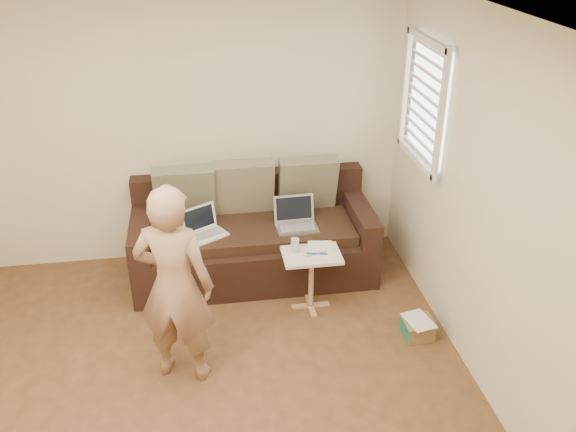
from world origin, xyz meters
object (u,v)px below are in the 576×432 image
object	(u,v)px
person	(175,286)
sofa	(253,233)
laptop_white	(207,236)
striped_box	(418,328)
laptop_silver	(297,229)
side_table	(311,281)
drinking_glass	(295,245)

from	to	relation	value
person	sofa	bearing A→B (deg)	-99.91
laptop_white	striped_box	world-z (taller)	laptop_white
person	striped_box	size ratio (longest dim) A/B	6.38
sofa	person	world-z (taller)	person
sofa	laptop_silver	distance (m)	0.42
side_table	striped_box	bearing A→B (deg)	-34.06
laptop_silver	laptop_white	distance (m)	0.82
side_table	drinking_glass	size ratio (longest dim) A/B	4.49
person	striped_box	bearing A→B (deg)	-158.02
sofa	laptop_white	xyz separation A→B (m)	(-0.43, -0.15, 0.10)
drinking_glass	laptop_silver	bearing A→B (deg)	77.83
side_table	drinking_glass	distance (m)	0.36
sofa	side_table	world-z (taller)	sofa
laptop_white	person	xyz separation A→B (m)	(-0.25, -1.14, 0.26)
laptop_silver	person	xyz separation A→B (m)	(-1.07, -1.15, 0.26)
laptop_silver	side_table	bearing A→B (deg)	-87.06
person	side_table	distance (m)	1.39
sofa	drinking_glass	xyz separation A→B (m)	(0.30, -0.57, 0.17)
drinking_glass	side_table	bearing A→B (deg)	-24.05
laptop_silver	laptop_white	world-z (taller)	laptop_silver
sofa	laptop_silver	world-z (taller)	sofa
side_table	drinking_glass	world-z (taller)	drinking_glass
laptop_silver	striped_box	world-z (taller)	laptop_silver
sofa	laptop_silver	bearing A→B (deg)	-20.55
sofa	laptop_silver	xyz separation A→B (m)	(0.39, -0.15, 0.10)
laptop_white	striped_box	distance (m)	1.98
laptop_silver	drinking_glass	world-z (taller)	drinking_glass
person	drinking_glass	bearing A→B (deg)	-125.39
laptop_white	striped_box	bearing A→B (deg)	-61.77
side_table	laptop_white	bearing A→B (deg)	151.17
drinking_glass	sofa	bearing A→B (deg)	117.63
person	drinking_glass	world-z (taller)	person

